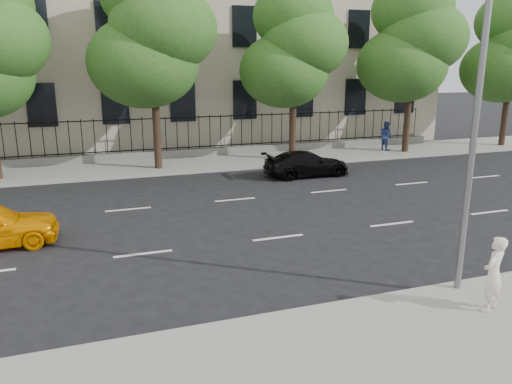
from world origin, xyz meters
The scene contains 13 objects.
ground centered at (0.00, 0.00, 0.00)m, with size 120.00×120.00×0.00m, color black.
near_sidewalk centered at (0.00, -4.00, 0.07)m, with size 60.00×4.00×0.15m, color gray.
far_sidewalk centered at (0.00, 14.00, 0.07)m, with size 60.00×4.00×0.15m, color gray.
lane_markings centered at (0.00, 4.75, 0.01)m, with size 49.60×4.62×0.01m, color silver, non-canonical shape.
iron_fence centered at (0.00, 15.70, 0.65)m, with size 30.00×0.50×2.20m.
street_light centered at (2.50, -1.77, 5.15)m, with size 0.25×3.32×8.05m.
tree_c centered at (-1.96, 13.36, 6.41)m, with size 5.89×5.50×9.80m.
tree_d centered at (5.04, 13.36, 5.84)m, with size 5.34×4.94×8.84m.
tree_e centered at (12.04, 13.36, 6.20)m, with size 5.71×5.31×9.46m.
tree_f centered at (19.04, 13.36, 5.88)m, with size 5.52×5.12×9.01m.
black_sedan centered at (4.30, 9.84, 0.58)m, with size 1.63×4.01×1.16m, color black.
woman_near centered at (2.40, -3.37, 0.95)m, with size 0.58×0.38×1.60m, color white.
pedestrian_far centered at (11.22, 14.01, 0.98)m, with size 0.80×0.63×1.66m, color navy.
Camera 1 is at (-5.24, -10.68, 5.15)m, focal length 35.00 mm.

